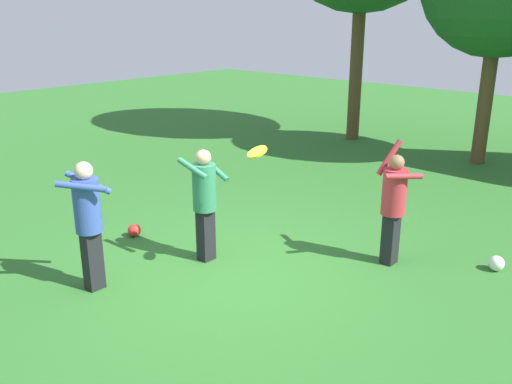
# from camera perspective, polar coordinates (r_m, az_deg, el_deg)

# --- Properties ---
(ground_plane) EXTENTS (40.00, 40.00, 0.00)m
(ground_plane) POSITION_cam_1_polar(r_m,az_deg,el_deg) (7.75, -2.79, -8.41)
(ground_plane) COLOR #2D6B28
(person_thrower) EXTENTS (0.65, 0.65, 1.79)m
(person_thrower) POSITION_cam_1_polar(r_m,az_deg,el_deg) (7.90, 14.19, -0.83)
(person_thrower) COLOR black
(person_thrower) RESTS_ON ground_plane
(person_catcher) EXTENTS (0.75, 0.76, 1.73)m
(person_catcher) POSITION_cam_1_polar(r_m,az_deg,el_deg) (7.24, -17.16, -2.33)
(person_catcher) COLOR black
(person_catcher) RESTS_ON ground_plane
(person_bystander) EXTENTS (0.58, 0.49, 1.67)m
(person_bystander) POSITION_cam_1_polar(r_m,az_deg,el_deg) (7.80, -5.40, -0.41)
(person_bystander) COLOR black
(person_bystander) RESTS_ON ground_plane
(frisbee) EXTENTS (0.34, 0.34, 0.14)m
(frisbee) POSITION_cam_1_polar(r_m,az_deg,el_deg) (6.86, 0.12, 4.20)
(frisbee) COLOR yellow
(ball_white) EXTENTS (0.22, 0.22, 0.22)m
(ball_white) POSITION_cam_1_polar(r_m,az_deg,el_deg) (8.47, 23.84, -6.84)
(ball_white) COLOR white
(ball_white) RESTS_ON ground_plane
(ball_red) EXTENTS (0.21, 0.21, 0.21)m
(ball_red) POSITION_cam_1_polar(r_m,az_deg,el_deg) (9.09, -12.61, -3.94)
(ball_red) COLOR red
(ball_red) RESTS_ON ground_plane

